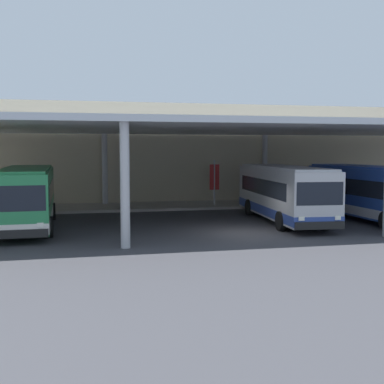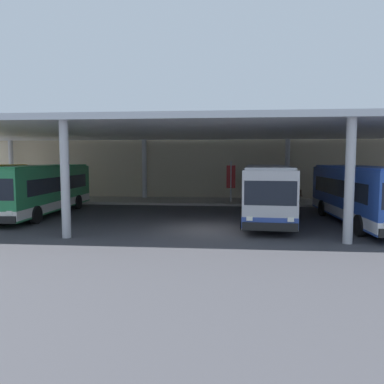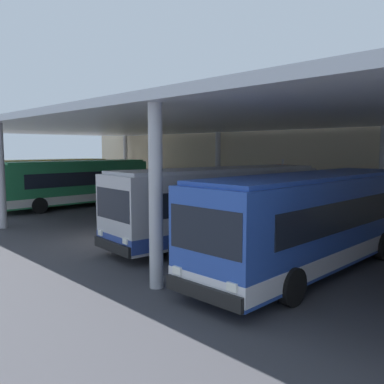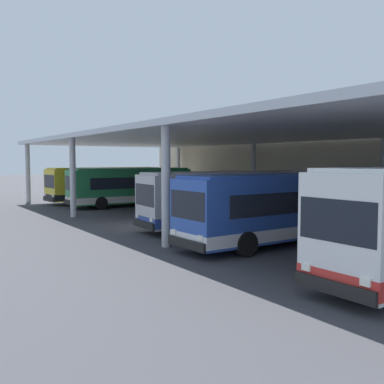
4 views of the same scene
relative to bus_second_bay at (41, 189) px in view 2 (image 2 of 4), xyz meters
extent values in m
plane|color=#3D3D42|center=(10.70, -3.97, -1.66)|extent=(200.00, 200.00, 0.00)
cube|color=#A39E93|center=(10.70, 7.78, -1.57)|extent=(42.00, 4.50, 0.18)
cube|color=#C1B293|center=(10.70, 11.03, 2.17)|extent=(48.00, 1.60, 7.64)
cube|color=silver|center=(10.70, 1.53, 3.74)|extent=(40.00, 17.00, 0.30)
cylinder|color=#B2B2B7|center=(-7.80, 9.53, 0.97)|extent=(0.40, 0.40, 5.25)
cylinder|color=#B2B2B7|center=(4.53, -6.47, 0.97)|extent=(0.40, 0.40, 5.25)
cylinder|color=#B2B2B7|center=(4.53, 9.53, 0.97)|extent=(0.40, 0.40, 5.25)
cylinder|color=#B2B2B7|center=(16.87, -6.47, 0.97)|extent=(0.40, 0.40, 5.25)
cylinder|color=#B2B2B7|center=(16.87, 9.53, 0.97)|extent=(0.40, 0.40, 5.25)
cylinder|color=black|center=(-3.22, 2.42, -1.16)|extent=(0.35, 1.02, 1.00)
cube|color=#28844C|center=(0.00, 0.00, 0.04)|extent=(2.76, 10.46, 2.70)
cube|color=white|center=(0.00, 0.00, -0.96)|extent=(2.78, 10.48, 0.50)
cube|color=black|center=(0.00, 0.15, 0.34)|extent=(2.75, 8.59, 0.90)
cube|color=#2A8B50|center=(0.00, 0.00, 1.45)|extent=(2.55, 10.04, 0.12)
cube|color=white|center=(1.03, -5.21, -0.76)|extent=(0.28, 0.09, 0.20)
cylinder|color=black|center=(1.30, -3.19, -1.16)|extent=(0.30, 1.01, 1.00)
cylinder|color=black|center=(-1.30, 2.83, -1.16)|extent=(0.30, 1.01, 1.00)
cylinder|color=black|center=(1.15, 2.89, -1.16)|extent=(0.30, 1.01, 1.00)
cube|color=#B7B7BC|center=(14.06, -0.68, 0.04)|extent=(3.25, 10.55, 2.70)
cube|color=#2D4799|center=(14.06, -0.68, -0.96)|extent=(3.27, 10.58, 0.50)
cube|color=black|center=(14.07, -0.53, 0.34)|extent=(3.15, 8.69, 0.90)
cube|color=black|center=(13.69, -5.82, 0.39)|extent=(2.30, 0.29, 1.10)
cube|color=black|center=(13.68, -5.91, -1.11)|extent=(2.46, 0.34, 0.36)
cube|color=silver|center=(14.06, -0.68, 1.45)|extent=(3.02, 10.12, 0.12)
cube|color=yellow|center=(13.69, -5.79, 1.21)|extent=(1.75, 0.25, 0.28)
cube|color=white|center=(12.79, -5.83, -0.76)|extent=(0.29, 0.10, 0.20)
cube|color=white|center=(14.58, -5.96, -0.76)|extent=(0.29, 0.10, 0.20)
cylinder|color=black|center=(12.61, -3.81, -1.16)|extent=(0.35, 1.02, 1.00)
cylinder|color=black|center=(15.05, -3.99, -1.16)|extent=(0.35, 1.02, 1.00)
cylinder|color=black|center=(13.05, 2.26, -1.16)|extent=(0.35, 1.02, 1.00)
cylinder|color=black|center=(15.49, 2.08, -1.16)|extent=(0.35, 1.02, 1.00)
cube|color=#284CA8|center=(19.04, -1.66, 0.04)|extent=(2.74, 10.45, 2.70)
cube|color=silver|center=(19.04, -1.66, -0.96)|extent=(2.76, 10.48, 0.50)
cube|color=black|center=(19.04, -1.51, 0.34)|extent=(2.73, 8.58, 0.90)
cube|color=#2A50B0|center=(19.04, -1.66, 1.45)|extent=(2.53, 10.03, 0.12)
cylinder|color=black|center=(17.89, -4.91, -1.16)|extent=(0.30, 1.01, 1.00)
cylinder|color=black|center=(17.75, 1.17, -1.16)|extent=(0.30, 1.01, 1.00)
cylinder|color=black|center=(20.20, 1.22, -1.16)|extent=(0.30, 1.01, 1.00)
cube|color=brown|center=(16.89, 7.78, -1.03)|extent=(1.80, 0.44, 0.08)
cube|color=brown|center=(16.89, 7.98, -0.78)|extent=(1.80, 0.06, 0.44)
cube|color=#2D2D33|center=(16.19, 7.78, -1.25)|extent=(0.10, 0.36, 0.45)
cube|color=#2D2D33|center=(17.59, 7.78, -1.25)|extent=(0.10, 0.36, 0.45)
cylinder|color=#B2B2B7|center=(12.09, 6.98, 0.12)|extent=(0.12, 0.12, 3.20)
cube|color=#B22323|center=(12.09, 6.96, 0.51)|extent=(0.70, 0.04, 1.80)
camera|label=1|loc=(2.66, -27.23, 2.46)|focal=46.72mm
camera|label=2|loc=(11.75, -22.33, 1.90)|focal=34.42mm
camera|label=3|loc=(25.84, -13.66, 2.33)|focal=38.23mm
camera|label=4|loc=(33.32, -16.07, 2.10)|focal=41.07mm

